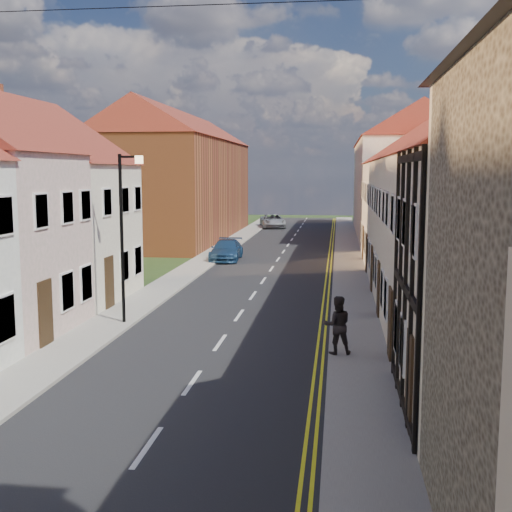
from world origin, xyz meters
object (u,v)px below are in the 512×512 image
car_distant (273,221)px  pedestrian_right (337,325)px  lamppost (124,228)px  car_far (226,250)px

car_distant → pedestrian_right: size_ratio=2.77×
car_distant → lamppost: bearing=-103.5°
car_far → pedestrian_right: 21.62m
car_far → car_distant: car_distant is taller
pedestrian_right → car_far: bearing=-81.0°
car_far → car_distant: size_ratio=0.90×
lamppost → car_distant: (1.11, 41.05, -2.87)m
car_far → lamppost: bearing=-94.2°
lamppost → pedestrian_right: size_ratio=3.44×
lamppost → car_far: 17.58m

